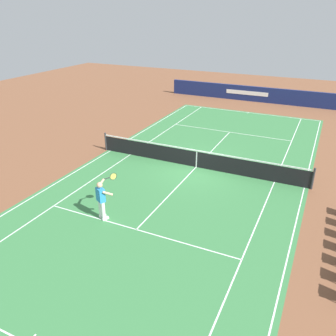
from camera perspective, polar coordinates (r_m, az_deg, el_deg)
ground_plane at (r=18.54m, az=4.71°, el=0.16°), size 60.00×60.00×0.00m
court_slab at (r=18.54m, az=4.71°, el=0.17°), size 24.20×11.40×0.00m
court_line_markings at (r=18.54m, az=4.71°, el=0.17°), size 23.85×11.05×0.01m
tennis_net at (r=18.34m, az=4.76°, el=1.56°), size 0.10×11.70×1.08m
stadium_barrier at (r=33.01m, az=14.93°, el=11.70°), size 0.26×17.00×1.35m
tennis_player_near at (r=13.86m, az=-10.96°, el=-4.94°), size 1.19×0.75×1.70m
tennis_ball at (r=19.44m, az=2.43°, el=1.54°), size 0.07×0.07×0.07m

